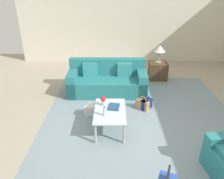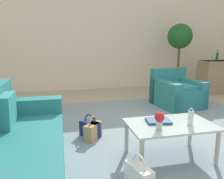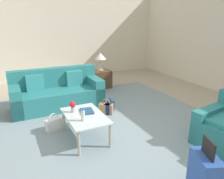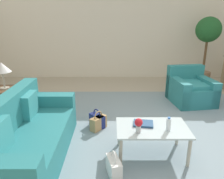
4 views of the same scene
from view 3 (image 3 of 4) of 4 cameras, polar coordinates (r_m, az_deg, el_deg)
The scene contains 14 objects.
ground_plane at distance 3.95m, azimuth 2.20°, elevation -13.59°, with size 12.00×12.00×0.00m, color #A89E89.
wall_left at distance 8.20m, azimuth -15.08°, elevation 13.59°, with size 0.12×8.00×3.10m, color silver.
area_rug at distance 4.50m, azimuth 0.83°, elevation -9.41°, with size 5.20×4.40×0.01m, color gray.
couch at distance 5.54m, azimuth -14.16°, elevation -1.12°, with size 0.88×2.13×0.93m.
coffee_table at distance 3.91m, azimuth -7.06°, elevation -7.46°, with size 1.03×0.64×0.46m.
water_bottle at distance 3.65m, azimuth -7.60°, elevation -6.74°, with size 0.06×0.06×0.20m.
coffee_table_book at distance 4.01m, azimuth -6.59°, elevation -5.62°, with size 0.28×0.22×0.03m, color navy.
flower_vase at distance 4.00m, azimuth -10.24°, elevation -4.20°, with size 0.11×0.11×0.21m.
side_table at distance 6.93m, azimuth -2.97°, elevation 2.80°, with size 0.56×0.56×0.55m, color #513823.
table_lamp at distance 6.78m, azimuth -3.07°, elevation 8.60°, with size 0.36×0.36×0.55m.
suitcase_blue at distance 2.83m, azimuth 22.85°, elevation -20.61°, with size 0.45×0.35×0.85m.
handbag_tan at distance 4.99m, azimuth -1.58°, elevation -4.99°, with size 0.31×0.34×0.36m.
handbag_white at distance 4.42m, azimuth -14.92°, elevation -8.74°, with size 0.22×0.35×0.36m.
handbag_navy at distance 5.05m, azimuth -0.74°, elevation -4.68°, with size 0.32×0.33×0.36m.
Camera 3 is at (2.97, -1.62, 2.05)m, focal length 35.00 mm.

